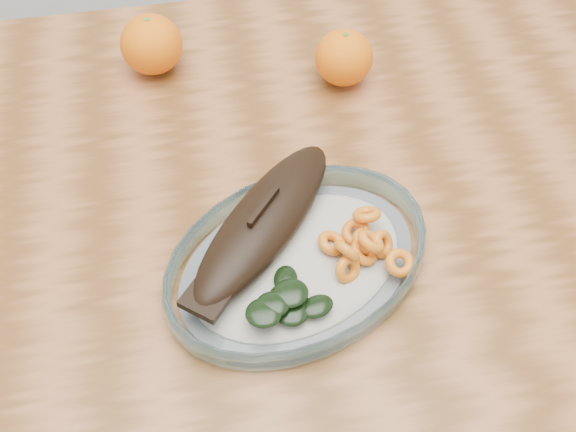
{
  "coord_description": "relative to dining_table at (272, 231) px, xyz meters",
  "views": [
    {
      "loc": [
        -0.09,
        -0.59,
        1.41
      ],
      "look_at": [
        0.01,
        -0.07,
        0.77
      ],
      "focal_mm": 45.0,
      "sensor_mm": 36.0,
      "label": 1
    }
  ],
  "objects": [
    {
      "name": "ground",
      "position": [
        0.0,
        0.0,
        -0.65
      ],
      "size": [
        3.0,
        3.0,
        0.0
      ],
      "primitive_type": "plane",
      "color": "slate",
      "rests_on": "ground"
    },
    {
      "name": "dining_table",
      "position": [
        0.0,
        0.0,
        0.0
      ],
      "size": [
        1.2,
        0.8,
        0.75
      ],
      "color": "brown",
      "rests_on": "ground"
    },
    {
      "name": "plated_meal",
      "position": [
        0.01,
        -0.13,
        0.12
      ],
      "size": [
        0.74,
        0.74,
        0.08
      ],
      "rotation": [
        0.0,
        0.0,
        0.43
      ],
      "color": "white",
      "rests_on": "dining_table"
    },
    {
      "name": "orange_left",
      "position": [
        -0.12,
        0.24,
        0.14
      ],
      "size": [
        0.09,
        0.09,
        0.09
      ],
      "primitive_type": "sphere",
      "color": "#FE6005",
      "rests_on": "dining_table"
    },
    {
      "name": "orange_right",
      "position": [
        0.13,
        0.17,
        0.14
      ],
      "size": [
        0.08,
        0.08,
        0.08
      ],
      "primitive_type": "sphere",
      "color": "#FE6005",
      "rests_on": "dining_table"
    }
  ]
}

